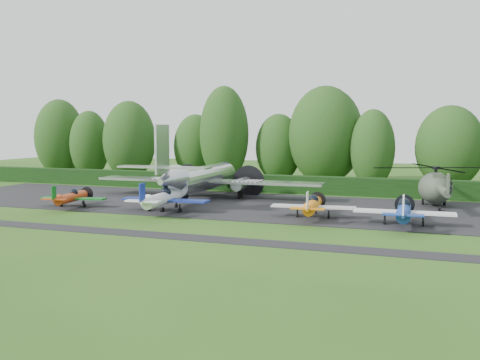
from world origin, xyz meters
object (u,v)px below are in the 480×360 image
(helicopter, at_px, (435,185))
(light_plane_white, at_px, (163,199))
(light_plane_red, at_px, (71,197))
(light_plane_orange, at_px, (313,205))
(light_plane_blue, at_px, (404,211))
(transport_plane, at_px, (202,178))

(helicopter, bearing_deg, light_plane_white, -144.61)
(light_plane_red, distance_m, light_plane_orange, 22.45)
(light_plane_white, xyz_separation_m, light_plane_blue, (20.18, 0.27, -0.07))
(light_plane_orange, height_order, helicopter, helicopter)
(light_plane_blue, xyz_separation_m, helicopter, (2.23, 11.81, 0.85))
(transport_plane, distance_m, light_plane_blue, 22.51)
(light_plane_blue, bearing_deg, transport_plane, 158.24)
(transport_plane, height_order, light_plane_orange, transport_plane)
(transport_plane, relative_size, light_plane_blue, 3.17)
(light_plane_white, relative_size, helicopter, 0.60)
(transport_plane, relative_size, helicopter, 1.80)
(light_plane_white, height_order, helicopter, helicopter)
(light_plane_red, relative_size, helicopter, 0.47)
(light_plane_orange, bearing_deg, light_plane_red, -170.50)
(light_plane_white, distance_m, helicopter, 25.48)
(transport_plane, height_order, light_plane_white, transport_plane)
(helicopter, bearing_deg, light_plane_blue, -93.63)
(light_plane_red, xyz_separation_m, light_plane_blue, (29.58, 0.55, 0.20))
(transport_plane, relative_size, light_plane_white, 3.00)
(transport_plane, xyz_separation_m, light_plane_orange, (13.41, -7.94, -1.12))
(light_plane_blue, relative_size, helicopter, 0.57)
(transport_plane, bearing_deg, helicopter, 8.57)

